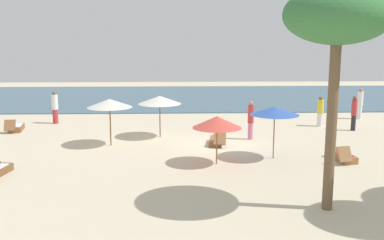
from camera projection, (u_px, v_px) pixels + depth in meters
ground_plane at (220, 146)px, 21.35m from camera, size 60.00×60.00×0.00m
ocean_water at (201, 97)px, 38.04m from camera, size 48.00×16.00×0.06m
umbrella_0 at (217, 122)px, 17.99m from camera, size 1.98×1.98×1.96m
umbrella_1 at (110, 103)px, 21.05m from camera, size 2.10×2.10×2.21m
umbrella_2 at (160, 100)px, 22.82m from camera, size 2.18×2.18×2.12m
umbrella_3 at (275, 111)px, 18.75m from camera, size 2.04×2.04×2.21m
lounger_0 at (216, 141)px, 21.56m from camera, size 0.83×1.78×0.66m
lounger_3 at (16, 128)px, 24.62m from camera, size 0.85×1.74×0.71m
lounger_4 at (342, 156)px, 18.74m from camera, size 0.92×1.73×0.74m
person_0 at (354, 112)px, 24.57m from camera, size 0.34×0.34×1.92m
person_1 at (360, 103)px, 28.03m from camera, size 0.50×0.50×1.93m
person_2 at (55, 107)px, 26.58m from camera, size 0.52×0.52×1.93m
person_3 at (320, 111)px, 25.77m from camera, size 0.40×0.40×1.73m
person_4 at (251, 120)px, 22.46m from camera, size 0.30×0.30×1.93m
palm_0 at (338, 18)px, 12.53m from camera, size 3.04×3.04×6.51m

